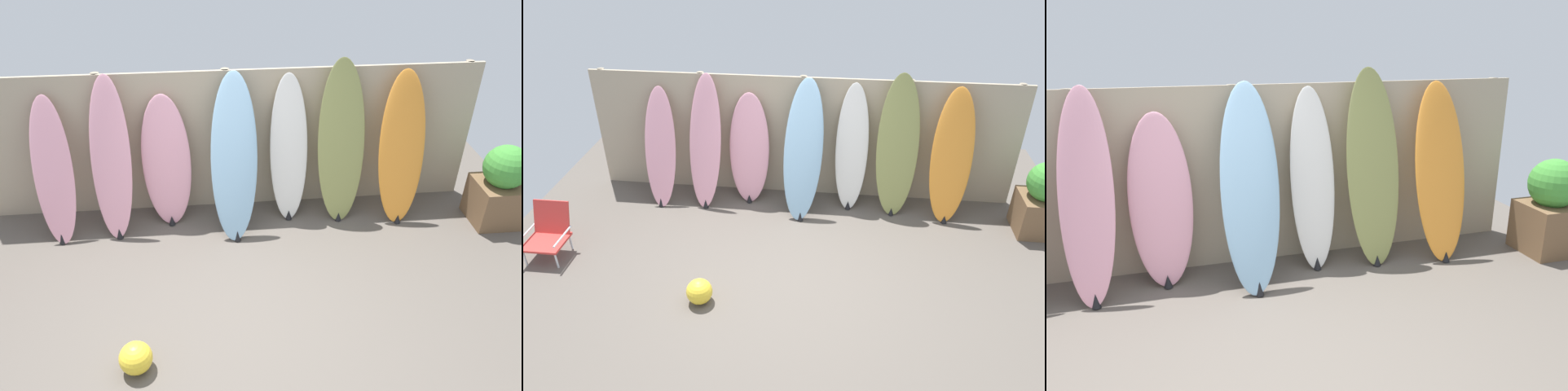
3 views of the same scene
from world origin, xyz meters
The scene contains 12 objects.
ground centered at (0.00, 0.00, 0.00)m, with size 7.68×7.68×0.00m, color #5B544C.
fence_back centered at (0.00, 2.01, 0.90)m, with size 6.08×0.11×1.80m.
surfboard_pink_0 centered at (-1.99, 1.60, 0.81)m, with size 0.49×0.67×1.64m.
surfboard_pink_1 centered at (-1.34, 1.62, 0.92)m, with size 0.51×0.63×1.86m.
surfboard_pink_2 centered at (-0.73, 1.73, 0.80)m, with size 0.57×0.38×1.61m.
surfboard_skyblue_3 centered at (0.05, 1.51, 0.93)m, with size 0.61×0.82×1.87m.
surfboard_white_4 centered at (0.71, 1.73, 0.88)m, with size 0.45×0.42×1.79m.
surfboard_olive_5 centered at (1.32, 1.66, 0.97)m, with size 0.58×0.47×1.96m.
surfboard_orange_6 centered at (2.04, 1.60, 0.90)m, with size 0.58×0.62×1.82m.
beach_chair centered at (-3.03, 0.14, 0.33)m, with size 0.50×0.55×0.65m.
planter_box centered at (3.24, 1.32, 0.49)m, with size 0.57×0.56×1.02m.
beach_ball centered at (-0.93, -0.54, 0.15)m, with size 0.29×0.29×0.29m, color yellow.
Camera 2 is at (0.48, -4.66, 4.06)m, focal length 35.00 mm.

